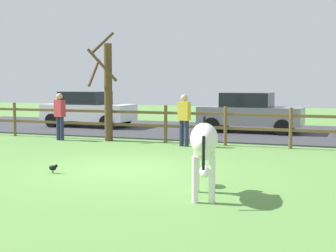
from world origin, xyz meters
The scene contains 10 objects.
ground_plane centered at (0.00, 0.00, 0.00)m, with size 60.00×60.00×0.00m, color #5B8C42.
parking_asphalt centered at (0.00, 9.30, 0.03)m, with size 28.00×7.40×0.05m, color #38383D.
paddock_fence centered at (-0.84, 5.00, 0.72)m, with size 20.43×0.11×1.25m.
bare_tree centered at (-2.92, 4.82, 1.80)m, with size 1.23×1.26×3.78m.
zebra centered at (2.55, -1.93, 0.93)m, with size 0.81×1.89×1.41m.
crow_on_grass centered at (-1.21, -1.01, 0.13)m, with size 0.22×0.10×0.20m.
parked_car_white centered at (-6.02, 8.85, 0.84)m, with size 4.02×1.92×1.56m.
parked_car_grey centered at (1.16, 9.07, 0.84)m, with size 4.01×1.90×1.56m.
visitor_left_of_tree centered at (-4.57, 4.42, 0.91)m, with size 0.40×0.31×1.64m.
visitor_right_of_tree centered at (0.02, 4.39, 0.91)m, with size 0.39×0.28×1.64m.
Camera 1 is at (4.97, -10.12, 2.01)m, focal length 52.36 mm.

